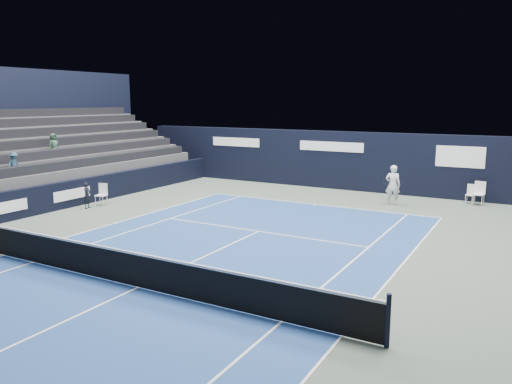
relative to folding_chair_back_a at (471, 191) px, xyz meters
The scene contains 12 objects.
ground 15.00m from the folding_chair_back_a, 114.27° to the right, with size 48.00×48.00×0.00m, color #4D5C53.
court_surface 16.84m from the folding_chair_back_a, 111.47° to the right, with size 10.97×23.77×0.01m, color navy.
folding_chair_back_a is the anchor object (origin of this frame).
folding_chair_back_b 0.39m from the folding_chair_back_a, 26.48° to the right, with size 0.54×0.52×1.09m.
line_judge_chair 17.07m from the folding_chair_back_a, 149.59° to the right, with size 0.53×0.52×1.00m.
line_judge 17.54m from the folding_chair_back_a, 147.22° to the right, with size 0.42×0.28×1.16m, color black.
court_markings 16.84m from the folding_chair_back_a, 111.47° to the right, with size 11.03×23.83×0.00m.
tennis_net 16.83m from the folding_chair_back_a, 111.47° to the right, with size 12.90×0.10×1.10m.
back_sponsor_wall 6.28m from the folding_chair_back_a, behind, with size 26.00×0.63×3.10m.
side_barrier_left 18.41m from the folding_chair_back_a, 148.26° to the right, with size 0.33×22.00×1.20m.
spectator_stand 21.32m from the folding_chair_back_a, 155.94° to the right, with size 6.00×18.00×6.40m.
tennis_player 3.75m from the folding_chair_back_a, 146.99° to the right, with size 0.72×0.87×1.84m.
Camera 1 is at (8.59, -9.08, 4.73)m, focal length 35.00 mm.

